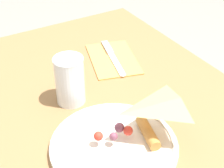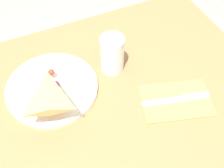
% 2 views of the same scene
% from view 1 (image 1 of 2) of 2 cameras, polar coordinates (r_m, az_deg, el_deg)
% --- Properties ---
extents(dining_table, '(1.03, 0.67, 0.72)m').
position_cam_1_polar(dining_table, '(0.90, 0.91, -10.34)').
color(dining_table, olive).
rests_on(dining_table, ground_plane).
extents(plate_pizza, '(0.27, 0.27, 0.05)m').
position_cam_1_polar(plate_pizza, '(0.72, 0.56, -9.97)').
color(plate_pizza, silver).
rests_on(plate_pizza, dining_table).
extents(milk_glass, '(0.07, 0.07, 0.12)m').
position_cam_1_polar(milk_glass, '(0.82, -7.03, 0.47)').
color(milk_glass, white).
rests_on(milk_glass, dining_table).
extents(napkin_folded, '(0.22, 0.18, 0.00)m').
position_cam_1_polar(napkin_folded, '(1.01, 0.16, 4.20)').
color(napkin_folded, '#E59E4C').
rests_on(napkin_folded, dining_table).
extents(butter_knife, '(0.20, 0.07, 0.01)m').
position_cam_1_polar(butter_knife, '(1.02, 0.00, 4.72)').
color(butter_knife, '#B2B2B7').
rests_on(butter_knife, napkin_folded).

